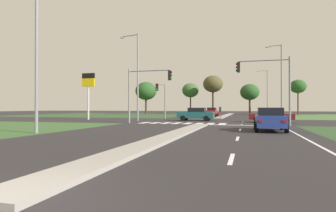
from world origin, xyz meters
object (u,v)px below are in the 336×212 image
Objects in this scene: car_blue_near at (270,119)px; street_lamp_near at (34,40)px; traffic_signal_far_left at (162,94)px; treeline_fourth at (250,92)px; traffic_signal_near_right at (270,79)px; street_lamp_fourth at (267,90)px; treeline_near at (146,91)px; pedestrian_at_median at (220,110)px; treeline_third at (213,84)px; treeline_fifth at (298,87)px; street_lamp_third at (280,78)px; car_maroon_third at (271,115)px; traffic_signal_near_left at (145,86)px; fuel_price_totem at (88,86)px; treeline_second at (190,90)px; car_red_second at (212,112)px; car_teal_fourth at (196,114)px.

car_blue_near is 0.40× the size of street_lamp_near.
traffic_signal_far_left reaches higher than car_blue_near.
traffic_signal_near_right is at bearing -88.27° from treeline_fourth.
treeline_fourth is (-1.34, 44.34, 1.16)m from traffic_signal_near_right.
treeline_fourth is at bearing -170.69° from street_lamp_fourth.
treeline_near is at bearing 123.71° from traffic_signal_near_right.
street_lamp_near is 30.40m from pedestrian_at_median.
treeline_third is 1.19× the size of treeline_fifth.
street_lamp_third is at bearing -89.97° from street_lamp_fourth.
traffic_signal_near_left is (-12.42, -5.54, 3.06)m from car_maroon_third.
fuel_price_totem is 31.85m from treeline_near.
car_blue_near is 48.52m from treeline_third.
treeline_third is at bearing 84.43° from street_lamp_near.
street_lamp_third is 1.34× the size of treeline_second.
pedestrian_at_median is at bearing 29.89° from car_maroon_third.
treeline_second is at bearing 170.74° from treeline_fifth.
treeline_second is (-0.97, 56.46, 0.15)m from street_lamp_near.
car_maroon_third is at bearing 113.37° from car_red_second.
fuel_price_totem is (-24.98, -9.22, -1.28)m from street_lamp_third.
car_red_second reaches higher than car_teal_fourth.
street_lamp_near reaches higher than pedestrian_at_median.
car_red_second is at bearing 103.48° from car_blue_near.
traffic_signal_near_left is 0.71× the size of treeline_second.
fuel_price_totem is at bearing -84.05° from treeline_near.
treeline_near is (-25.22, 44.96, 4.83)m from car_blue_near.
traffic_signal_near_right reaches higher than pedestrian_at_median.
treeline_near reaches higher than traffic_signal_far_left.
treeline_second is (-18.39, -0.51, 0.17)m from street_lamp_fourth.
pedestrian_at_median is (-5.89, 16.68, -2.96)m from traffic_signal_near_right.
treeline_second reaches higher than car_blue_near.
treeline_near is at bearing -176.84° from treeline_fifth.
car_teal_fourth is 0.72× the size of fuel_price_totem.
car_teal_fourth is at bearing 136.48° from traffic_signal_near_right.
traffic_signal_near_left is 47.29m from street_lamp_fourth.
traffic_signal_near_left is 0.52× the size of street_lamp_fourth.
traffic_signal_near_left reaches higher than pedestrian_at_median.
car_maroon_third is at bearing -67.20° from treeline_second.
street_lamp_third reaches higher than treeline_fifth.
traffic_signal_near_right is 42.06m from treeline_third.
traffic_signal_near_left is 44.70m from treeline_second.
pedestrian_at_median is at bearing 72.58° from street_lamp_near.
treeline_fourth is at bearing 69.51° from traffic_signal_far_left.
street_lamp_near is at bearing -158.78° from car_blue_near.
car_teal_fourth is 0.73× the size of traffic_signal_near_right.
car_blue_near is at bearing -97.75° from street_lamp_third.
street_lamp_third reaches higher than traffic_signal_near_right.
car_maroon_third is 0.59× the size of treeline_second.
fuel_price_totem reaches higher than car_teal_fourth.
treeline_third is at bearing 86.96° from traffic_signal_near_left.
traffic_signal_far_left is at bearing 86.83° from street_lamp_near.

